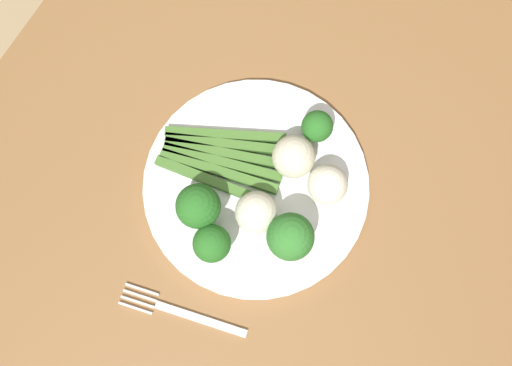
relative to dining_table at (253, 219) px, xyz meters
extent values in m
cube|color=tan|center=(0.00, 0.00, -0.65)|extent=(6.00, 6.00, 0.02)
cube|color=olive|center=(0.00, 0.00, 0.08)|extent=(1.50, 0.83, 0.04)
cylinder|color=brown|center=(-0.01, -0.49, -0.42)|extent=(0.04, 0.04, 0.45)
cylinder|color=brown|center=(0.32, -0.44, -0.42)|extent=(0.04, 0.04, 0.45)
cylinder|color=white|center=(0.03, 0.01, 0.11)|extent=(0.30, 0.30, 0.01)
cube|color=#47752D|center=(0.00, 0.06, 0.12)|extent=(0.03, 0.16, 0.01)
cube|color=#47752D|center=(0.02, 0.06, 0.12)|extent=(0.04, 0.16, 0.01)
cube|color=#47752D|center=(0.03, 0.06, 0.12)|extent=(0.05, 0.16, 0.01)
cube|color=#47752D|center=(0.04, 0.06, 0.12)|extent=(0.06, 0.16, 0.01)
cube|color=#47752D|center=(0.05, 0.07, 0.12)|extent=(0.07, 0.15, 0.01)
cube|color=#47752D|center=(0.06, 0.08, 0.12)|extent=(0.08, 0.15, 0.01)
cylinder|color=#609E3D|center=(-0.02, -0.06, 0.13)|extent=(0.02, 0.02, 0.02)
sphere|color=#337A2D|center=(-0.02, -0.06, 0.16)|extent=(0.06, 0.06, 0.06)
cylinder|color=#568E33|center=(0.12, -0.03, 0.12)|extent=(0.01, 0.01, 0.01)
sphere|color=#286B23|center=(0.12, -0.03, 0.14)|extent=(0.04, 0.04, 0.04)
cylinder|color=#568E33|center=(-0.04, 0.05, 0.12)|extent=(0.02, 0.02, 0.02)
sphere|color=#286B23|center=(-0.04, 0.05, 0.16)|extent=(0.06, 0.06, 0.06)
cylinder|color=#568E33|center=(-0.07, 0.02, 0.12)|extent=(0.02, 0.02, 0.02)
sphere|color=#286B23|center=(-0.07, 0.02, 0.15)|extent=(0.05, 0.05, 0.05)
sphere|color=silver|center=(-0.01, -0.01, 0.14)|extent=(0.05, 0.05, 0.05)
sphere|color=beige|center=(0.07, -0.02, 0.14)|extent=(0.06, 0.06, 0.06)
sphere|color=white|center=(0.06, -0.07, 0.14)|extent=(0.05, 0.05, 0.05)
cube|color=silver|center=(-0.16, -0.01, 0.10)|extent=(0.03, 0.12, 0.00)
cube|color=silver|center=(-0.16, 0.07, 0.10)|extent=(0.01, 0.04, 0.00)
cube|color=silver|center=(-0.17, 0.07, 0.10)|extent=(0.01, 0.04, 0.00)
cube|color=silver|center=(-0.18, 0.07, 0.10)|extent=(0.01, 0.04, 0.00)
cube|color=silver|center=(-0.18, 0.07, 0.10)|extent=(0.01, 0.04, 0.00)
camera|label=1|loc=(-0.11, -0.07, 0.76)|focal=36.04mm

